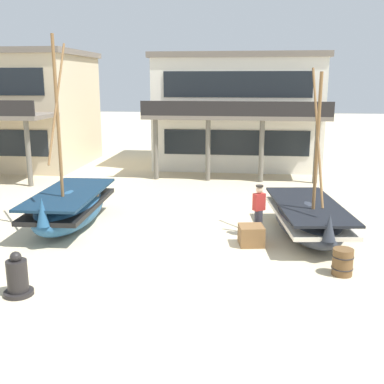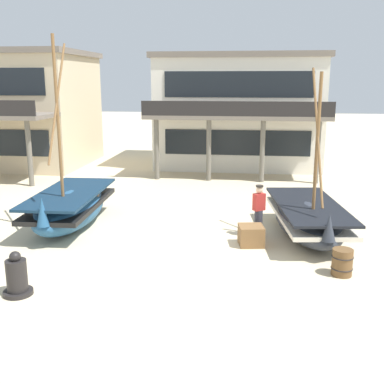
# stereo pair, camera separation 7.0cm
# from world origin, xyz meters

# --- Properties ---
(ground_plane) EXTENTS (120.00, 120.00, 0.00)m
(ground_plane) POSITION_xyz_m (0.00, 0.00, 0.00)
(ground_plane) COLOR beige
(fishing_boat_near_left) EXTENTS (2.15, 4.92, 6.24)m
(fishing_boat_near_left) POSITION_xyz_m (-4.21, 1.27, 0.67)
(fishing_boat_near_left) COLOR #23517A
(fishing_boat_near_left) RESTS_ON ground
(fishing_boat_centre_large) EXTENTS (2.50, 4.98, 5.25)m
(fishing_boat_centre_large) POSITION_xyz_m (3.68, 1.19, 0.60)
(fishing_boat_centre_large) COLOR #2D333D
(fishing_boat_centre_large) RESTS_ON ground
(fisherman_by_hull) EXTENTS (0.42, 0.39, 1.68)m
(fisherman_by_hull) POSITION_xyz_m (2.13, 0.98, 0.83)
(fisherman_by_hull) COLOR #33333D
(fisherman_by_hull) RESTS_ON ground
(capstan_winch) EXTENTS (0.68, 0.68, 1.06)m
(capstan_winch) POSITION_xyz_m (-3.47, -3.93, 0.43)
(capstan_winch) COLOR black
(capstan_winch) RESTS_ON ground
(wooden_barrel) EXTENTS (0.56, 0.56, 0.70)m
(wooden_barrel) POSITION_xyz_m (4.22, -1.83, 0.35)
(wooden_barrel) COLOR brown
(wooden_barrel) RESTS_ON ground
(cargo_crate) EXTENTS (0.84, 0.84, 0.61)m
(cargo_crate) POSITION_xyz_m (1.91, 0.16, 0.30)
(cargo_crate) COLOR brown
(cargo_crate) RESTS_ON ground
(harbor_building_main) EXTENTS (9.51, 8.85, 6.32)m
(harbor_building_main) POSITION_xyz_m (1.07, 14.54, 3.17)
(harbor_building_main) COLOR silver
(harbor_building_main) RESTS_ON ground
(harbor_building_annex) EXTENTS (9.20, 9.62, 6.50)m
(harbor_building_annex) POSITION_xyz_m (-12.21, 12.76, 3.26)
(harbor_building_annex) COLOR beige
(harbor_building_annex) RESTS_ON ground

